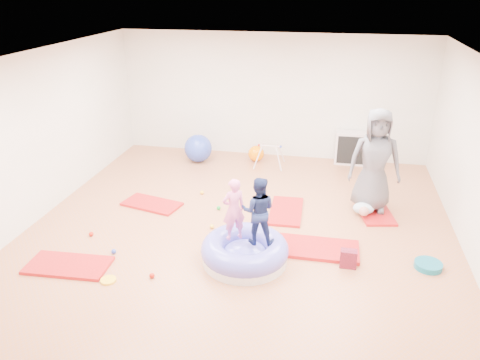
# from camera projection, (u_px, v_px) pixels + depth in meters

# --- Properties ---
(room) EXTENTS (7.01, 8.01, 2.81)m
(room) POSITION_uv_depth(u_px,v_px,m) (236.00, 157.00, 6.98)
(room) COLOR #A5664C
(room) RESTS_ON ground
(gym_mat_front_left) EXTENTS (1.22, 0.66, 0.05)m
(gym_mat_front_left) POSITION_uv_depth(u_px,v_px,m) (68.00, 265.00, 6.79)
(gym_mat_front_left) COLOR red
(gym_mat_front_left) RESTS_ON ground
(gym_mat_mid_left) EXTENTS (1.16, 0.76, 0.04)m
(gym_mat_mid_left) POSITION_uv_depth(u_px,v_px,m) (152.00, 204.00, 8.64)
(gym_mat_mid_left) COLOR red
(gym_mat_mid_left) RESTS_ON ground
(gym_mat_center_back) EXTENTS (0.59, 1.13, 0.05)m
(gym_mat_center_back) POSITION_uv_depth(u_px,v_px,m) (286.00, 211.00, 8.37)
(gym_mat_center_back) COLOR red
(gym_mat_center_back) RESTS_ON ground
(gym_mat_right) EXTENTS (1.32, 0.66, 0.05)m
(gym_mat_right) POSITION_uv_depth(u_px,v_px,m) (315.00, 248.00, 7.21)
(gym_mat_right) COLOR red
(gym_mat_right) RESTS_ON ground
(gym_mat_rear_right) EXTENTS (0.74, 1.16, 0.04)m
(gym_mat_rear_right) POSITION_uv_depth(u_px,v_px,m) (374.00, 211.00, 8.37)
(gym_mat_rear_right) COLOR red
(gym_mat_rear_right) RESTS_ON ground
(inflatable_cushion) EXTENTS (1.30, 1.30, 0.41)m
(inflatable_cushion) POSITION_uv_depth(u_px,v_px,m) (245.00, 252.00, 6.88)
(inflatable_cushion) COLOR silver
(inflatable_cushion) RESTS_ON ground
(child_pink) EXTENTS (0.42, 0.38, 0.95)m
(child_pink) POSITION_uv_depth(u_px,v_px,m) (234.00, 206.00, 6.70)
(child_pink) COLOR pink
(child_pink) RESTS_ON inflatable_cushion
(child_navy) EXTENTS (0.52, 0.42, 1.02)m
(child_navy) POSITION_uv_depth(u_px,v_px,m) (258.00, 208.00, 6.59)
(child_navy) COLOR #162049
(child_navy) RESTS_ON inflatable_cushion
(adult_caregiver) EXTENTS (0.94, 0.66, 1.84)m
(adult_caregiver) POSITION_uv_depth(u_px,v_px,m) (375.00, 161.00, 8.07)
(adult_caregiver) COLOR #504F55
(adult_caregiver) RESTS_ON gym_mat_rear_right
(infant) EXTENTS (0.36, 0.37, 0.21)m
(infant) POSITION_uv_depth(u_px,v_px,m) (363.00, 209.00, 8.16)
(infant) COLOR silver
(infant) RESTS_ON gym_mat_rear_right
(ball_pit_balls) EXTENTS (2.27, 2.88, 0.08)m
(ball_pit_balls) POSITION_uv_depth(u_px,v_px,m) (186.00, 229.00, 7.75)
(ball_pit_balls) COLOR #14982C
(ball_pit_balls) RESTS_ON ground
(exercise_ball_blue) EXTENTS (0.63, 0.63, 0.63)m
(exercise_ball_blue) POSITION_uv_depth(u_px,v_px,m) (198.00, 148.00, 10.60)
(exercise_ball_blue) COLOR #2C43B4
(exercise_ball_blue) RESTS_ON ground
(exercise_ball_orange) EXTENTS (0.36, 0.36, 0.36)m
(exercise_ball_orange) POSITION_uv_depth(u_px,v_px,m) (256.00, 154.00, 10.67)
(exercise_ball_orange) COLOR #FF8300
(exercise_ball_orange) RESTS_ON ground
(infant_play_gym) EXTENTS (0.65, 0.61, 0.49)m
(infant_play_gym) POSITION_uv_depth(u_px,v_px,m) (270.00, 152.00, 10.30)
(infant_play_gym) COLOR beige
(infant_play_gym) RESTS_ON ground
(cube_shelf) EXTENTS (0.73, 0.36, 0.73)m
(cube_shelf) POSITION_uv_depth(u_px,v_px,m) (352.00, 148.00, 10.46)
(cube_shelf) COLOR beige
(cube_shelf) RESTS_ON ground
(balance_disc) EXTENTS (0.39, 0.39, 0.09)m
(balance_disc) POSITION_uv_depth(u_px,v_px,m) (428.00, 265.00, 6.75)
(balance_disc) COLOR #11637A
(balance_disc) RESTS_ON ground
(backpack) EXTENTS (0.24, 0.15, 0.27)m
(backpack) POSITION_uv_depth(u_px,v_px,m) (348.00, 259.00, 6.75)
(backpack) COLOR #C02345
(backpack) RESTS_ON ground
(yellow_toy) EXTENTS (0.22, 0.22, 0.03)m
(yellow_toy) POSITION_uv_depth(u_px,v_px,m) (108.00, 280.00, 6.47)
(yellow_toy) COLOR yellow
(yellow_toy) RESTS_ON ground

